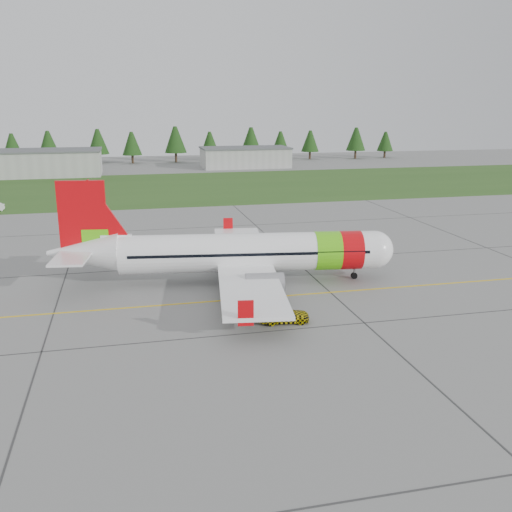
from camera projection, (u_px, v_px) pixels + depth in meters
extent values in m
plane|color=gray|center=(245.00, 334.00, 44.35)|extent=(320.00, 320.00, 0.00)
cylinder|color=white|center=(249.00, 252.00, 56.64)|extent=(25.71, 7.27, 3.81)
sphere|color=white|center=(374.00, 249.00, 57.73)|extent=(3.81, 3.81, 3.81)
cone|color=white|center=(83.00, 253.00, 55.17)|extent=(7.31, 4.72, 3.81)
cube|color=black|center=(377.00, 246.00, 57.67)|extent=(1.90, 2.73, 0.55)
cylinder|color=#5CD50F|center=(327.00, 251.00, 57.31)|extent=(3.05, 4.21, 3.89)
cylinder|color=red|center=(350.00, 250.00, 57.52)|extent=(2.67, 4.15, 3.89)
cube|color=white|center=(244.00, 263.00, 56.88)|extent=(9.63, 31.74, 0.35)
cube|color=red|center=(228.00, 226.00, 71.62)|extent=(1.19, 0.34, 1.96)
cube|color=red|center=(246.00, 313.00, 41.69)|extent=(1.19, 0.34, 1.96)
cylinder|color=gray|center=(254.00, 254.00, 62.32)|extent=(3.77, 2.52, 2.05)
cylinder|color=gray|center=(265.00, 284.00, 51.97)|extent=(3.77, 2.52, 2.05)
cube|color=red|center=(83.00, 219.00, 54.34)|extent=(4.51, 0.97, 7.43)
cube|color=#5CD50F|center=(96.00, 241.00, 54.99)|extent=(2.58, 0.76, 2.35)
cube|color=white|center=(78.00, 250.00, 55.06)|extent=(4.65, 11.57, 0.22)
cylinder|color=slate|center=(354.00, 272.00, 58.17)|extent=(0.18, 0.18, 1.37)
cylinder|color=black|center=(354.00, 275.00, 58.26)|extent=(0.70, 0.36, 0.67)
cylinder|color=slate|center=(233.00, 265.00, 59.70)|extent=(0.22, 0.22, 1.86)
cylinder|color=black|center=(230.00, 269.00, 59.77)|extent=(1.07, 0.58, 1.02)
cylinder|color=slate|center=(236.00, 281.00, 54.43)|extent=(0.22, 0.22, 1.86)
cylinder|color=black|center=(232.00, 285.00, 54.50)|extent=(1.07, 0.58, 1.02)
imported|color=yellow|center=(284.00, 299.00, 46.10)|extent=(1.60, 1.82, 4.13)
cube|color=#30561E|center=(166.00, 188.00, 121.53)|extent=(320.00, 50.00, 0.03)
cube|color=gold|center=(227.00, 300.00, 51.88)|extent=(120.00, 0.25, 0.02)
cube|color=#A8A8A3|center=(34.00, 164.00, 140.59)|extent=(32.00, 14.00, 6.00)
cube|color=#A8A8A3|center=(245.00, 158.00, 160.18)|extent=(24.00, 12.00, 5.20)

